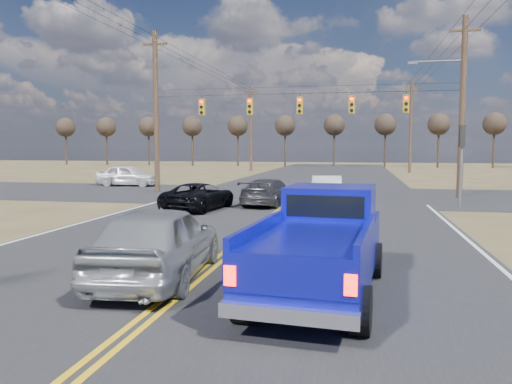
% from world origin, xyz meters
% --- Properties ---
extents(ground, '(160.00, 160.00, 0.00)m').
position_xyz_m(ground, '(0.00, 0.00, 0.00)').
color(ground, brown).
rests_on(ground, ground).
extents(road_main, '(14.00, 120.00, 0.02)m').
position_xyz_m(road_main, '(0.00, 10.00, 0.00)').
color(road_main, '#28282B').
rests_on(road_main, ground).
extents(road_cross, '(120.00, 12.00, 0.02)m').
position_xyz_m(road_cross, '(0.00, 18.00, 0.00)').
color(road_cross, '#28282B').
rests_on(road_cross, ground).
extents(signal_gantry, '(19.60, 4.83, 10.00)m').
position_xyz_m(signal_gantry, '(0.50, 17.79, 5.06)').
color(signal_gantry, '#473323').
rests_on(signal_gantry, ground).
extents(utility_poles, '(19.60, 58.32, 10.00)m').
position_xyz_m(utility_poles, '(0.00, 17.00, 5.23)').
color(utility_poles, '#473323').
rests_on(utility_poles, ground).
extents(treeline, '(87.00, 117.80, 7.40)m').
position_xyz_m(treeline, '(0.00, 26.96, 5.70)').
color(treeline, '#33261C').
rests_on(treeline, ground).
extents(pickup_truck, '(2.56, 5.62, 2.05)m').
position_xyz_m(pickup_truck, '(2.76, -1.85, 1.00)').
color(pickup_truck, black).
rests_on(pickup_truck, ground).
extents(silver_suv, '(2.40, 5.06, 1.67)m').
position_xyz_m(silver_suv, '(-0.80, -1.44, 0.84)').
color(silver_suv, gray).
rests_on(silver_suv, ground).
extents(black_suv, '(2.67, 4.73, 1.25)m').
position_xyz_m(black_suv, '(-3.70, 10.24, 0.62)').
color(black_suv, black).
rests_on(black_suv, ground).
extents(white_car_queue, '(1.72, 4.31, 1.40)m').
position_xyz_m(white_car_queue, '(1.84, 14.68, 0.70)').
color(white_car_queue, silver).
rests_on(white_car_queue, ground).
extents(dgrey_car_queue, '(2.50, 4.77, 1.32)m').
position_xyz_m(dgrey_car_queue, '(-0.87, 12.67, 0.66)').
color(dgrey_car_queue, '#343439').
rests_on(dgrey_car_queue, ground).
extents(cross_car_west, '(1.92, 4.59, 1.55)m').
position_xyz_m(cross_car_west, '(-13.08, 22.26, 0.78)').
color(cross_car_west, white).
rests_on(cross_car_west, ground).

